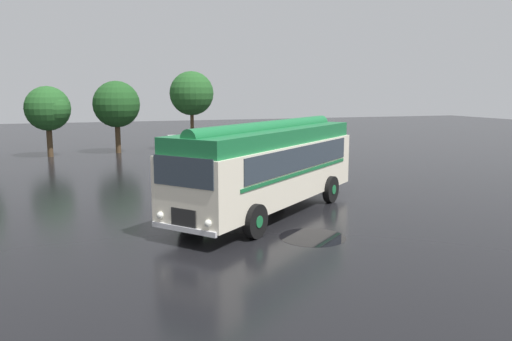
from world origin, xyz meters
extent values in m
plane|color=black|center=(0.00, 0.00, 0.00)|extent=(120.00, 120.00, 0.00)
cube|color=silver|center=(0.69, -0.42, 1.60)|extent=(9.28, 8.32, 2.10)
cube|color=#196B38|center=(0.69, -0.42, 2.93)|extent=(9.00, 8.04, 0.56)
cylinder|color=#196B38|center=(0.69, -0.42, 3.19)|extent=(7.68, 6.54, 0.60)
cube|color=#2D3842|center=(1.73, -1.20, 2.17)|extent=(6.17, 5.15, 0.84)
cube|color=#2D3842|center=(0.11, 0.75, 2.17)|extent=(6.17, 5.15, 0.84)
cube|color=#196B38|center=(1.65, -1.26, 1.63)|extent=(6.32, 5.27, 0.12)
cube|color=#196B38|center=(0.03, 0.68, 1.63)|extent=(6.32, 5.27, 0.12)
cube|color=#2D3842|center=(-3.16, -3.63, 2.27)|extent=(1.44, 1.71, 0.88)
cube|color=black|center=(-3.17, -3.63, 0.90)|extent=(0.62, 0.73, 0.56)
cube|color=silver|center=(-3.18, -3.64, 0.57)|extent=(1.60, 1.89, 0.16)
sphere|color=white|center=(-2.60, -4.33, 0.87)|extent=(0.22, 0.22, 0.22)
sphere|color=white|center=(-3.75, -2.94, 0.87)|extent=(0.22, 0.22, 0.22)
cylinder|color=black|center=(-0.86, -3.40, 0.55)|extent=(1.02, 0.92, 1.10)
cylinder|color=#196B38|center=(-0.86, -3.40, 0.55)|extent=(0.50, 0.49, 0.39)
cylinder|color=black|center=(-2.53, -1.40, 0.55)|extent=(1.02, 0.92, 1.10)
cylinder|color=#196B38|center=(-2.53, -1.40, 0.55)|extent=(0.50, 0.49, 0.39)
cylinder|color=black|center=(3.75, 0.44, 0.55)|extent=(1.02, 0.92, 1.10)
cylinder|color=#196B38|center=(3.75, 0.44, 0.55)|extent=(0.50, 0.49, 0.39)
cylinder|color=black|center=(2.08, 2.44, 0.55)|extent=(1.02, 0.92, 1.10)
cylinder|color=#196B38|center=(2.08, 2.44, 0.55)|extent=(0.50, 0.49, 0.39)
cube|color=silver|center=(0.14, 14.50, 0.67)|extent=(1.77, 4.23, 0.70)
cube|color=silver|center=(0.14, 14.65, 1.34)|extent=(1.53, 2.21, 0.64)
cube|color=#2D3842|center=(0.90, 14.63, 1.34)|extent=(0.06, 1.93, 0.50)
cube|color=#2D3842|center=(-0.61, 14.66, 1.34)|extent=(0.06, 1.93, 0.50)
cylinder|color=black|center=(1.00, 13.18, 0.32)|extent=(0.21, 0.64, 0.64)
cylinder|color=black|center=(-0.76, 13.21, 0.32)|extent=(0.21, 0.64, 0.64)
cylinder|color=black|center=(1.04, 15.78, 0.32)|extent=(0.21, 0.64, 0.64)
cylinder|color=black|center=(-0.71, 15.81, 0.32)|extent=(0.21, 0.64, 0.64)
cube|color=black|center=(2.90, 14.64, 0.67)|extent=(1.86, 4.26, 0.70)
cube|color=black|center=(2.90, 14.79, 1.34)|extent=(1.58, 2.24, 0.64)
cube|color=#2D3842|center=(3.66, 14.76, 1.34)|extent=(0.10, 1.93, 0.50)
cube|color=#2D3842|center=(2.15, 14.82, 1.34)|extent=(0.10, 1.93, 0.50)
cylinder|color=black|center=(3.73, 13.30, 0.32)|extent=(0.23, 0.65, 0.64)
cylinder|color=black|center=(1.97, 13.37, 0.32)|extent=(0.23, 0.65, 0.64)
cylinder|color=black|center=(3.83, 15.90, 0.32)|extent=(0.23, 0.65, 0.64)
cylinder|color=black|center=(2.07, 15.97, 0.32)|extent=(0.23, 0.65, 0.64)
cylinder|color=#4C3823|center=(-8.17, 19.80, 1.11)|extent=(0.39, 0.39, 2.22)
sphere|color=#235623|center=(-8.17, 19.80, 3.38)|extent=(3.09, 3.09, 3.09)
sphere|color=#235623|center=(-7.82, 19.43, 3.34)|extent=(2.23, 2.23, 2.23)
cylinder|color=#4C3823|center=(-3.51, 20.57, 1.17)|extent=(0.39, 0.39, 2.34)
sphere|color=#1E4C1E|center=(-3.51, 20.57, 3.62)|extent=(3.41, 3.41, 3.41)
sphere|color=#1E4C1E|center=(-3.65, 20.52, 3.88)|extent=(2.72, 2.72, 2.72)
cylinder|color=#4C3823|center=(2.05, 20.29, 1.57)|extent=(0.27, 0.27, 3.14)
sphere|color=#235623|center=(2.05, 20.29, 4.40)|extent=(3.35, 3.35, 3.35)
sphere|color=#235623|center=(2.47, 20.68, 4.47)|extent=(2.05, 2.05, 2.05)
cylinder|color=black|center=(0.88, -3.89, 0.00)|extent=(2.11, 2.11, 0.01)
camera|label=1|loc=(-5.75, -17.74, 4.58)|focal=35.00mm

